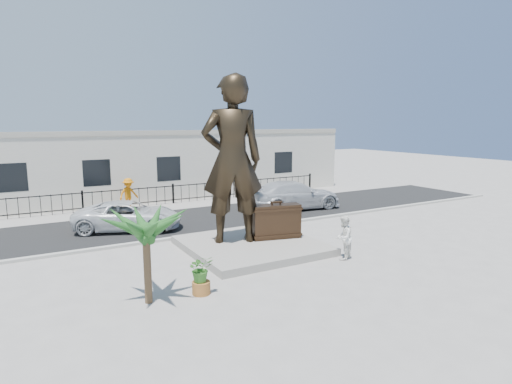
% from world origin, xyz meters
% --- Properties ---
extents(ground, '(100.00, 100.00, 0.00)m').
position_xyz_m(ground, '(0.00, 0.00, 0.00)').
color(ground, '#9E9991').
rests_on(ground, ground).
extents(street, '(40.00, 7.00, 0.01)m').
position_xyz_m(street, '(0.00, 8.00, 0.01)').
color(street, black).
rests_on(street, ground).
extents(curb, '(40.00, 0.25, 0.12)m').
position_xyz_m(curb, '(0.00, 4.50, 0.06)').
color(curb, '#A5A399').
rests_on(curb, ground).
extents(far_sidewalk, '(40.00, 2.50, 0.02)m').
position_xyz_m(far_sidewalk, '(0.00, 12.00, 0.01)').
color(far_sidewalk, '#9E9991').
rests_on(far_sidewalk, ground).
extents(plinth, '(5.20, 5.20, 0.30)m').
position_xyz_m(plinth, '(-0.50, 1.50, 0.15)').
color(plinth, gray).
rests_on(plinth, ground).
extents(fence, '(22.00, 0.10, 1.20)m').
position_xyz_m(fence, '(0.00, 12.80, 0.60)').
color(fence, black).
rests_on(fence, ground).
extents(building, '(28.00, 7.00, 4.40)m').
position_xyz_m(building, '(0.00, 17.00, 2.20)').
color(building, silver).
rests_on(building, ground).
extents(statue, '(2.88, 2.34, 6.83)m').
position_xyz_m(statue, '(-1.10, 2.04, 3.71)').
color(statue, black).
rests_on(statue, plinth).
extents(suitcase, '(2.16, 1.11, 1.46)m').
position_xyz_m(suitcase, '(0.73, 1.54, 1.03)').
color(suitcase, '#2F1F13').
rests_on(suitcase, plinth).
extents(tourist, '(1.05, 0.99, 1.72)m').
position_xyz_m(tourist, '(1.92, -1.42, 0.86)').
color(tourist, white).
rests_on(tourist, ground).
extents(car_white, '(5.61, 4.18, 1.42)m').
position_xyz_m(car_white, '(-4.17, 7.27, 0.72)').
color(car_white, silver).
rests_on(car_white, street).
extents(car_silver, '(6.07, 2.94, 1.70)m').
position_xyz_m(car_silver, '(5.77, 7.47, 0.86)').
color(car_silver, '#BABDC0').
rests_on(car_silver, street).
extents(worker, '(1.38, 1.04, 1.89)m').
position_xyz_m(worker, '(-2.96, 12.27, 0.97)').
color(worker, orange).
rests_on(worker, far_sidewalk).
extents(palm_tree, '(1.80, 1.80, 3.20)m').
position_xyz_m(palm_tree, '(-5.74, -1.67, 0.00)').
color(palm_tree, '#1D4C1B').
rests_on(palm_tree, ground).
extents(planter, '(0.56, 0.56, 0.40)m').
position_xyz_m(planter, '(-4.16, -1.85, 0.20)').
color(planter, '#995E28').
rests_on(planter, ground).
extents(shrub, '(0.80, 0.71, 0.84)m').
position_xyz_m(shrub, '(-4.16, -1.85, 0.82)').
color(shrub, '#347125').
rests_on(shrub, planter).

